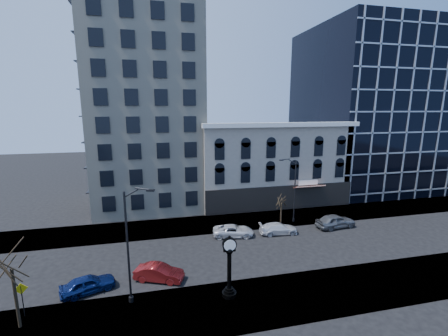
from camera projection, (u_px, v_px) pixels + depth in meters
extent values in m
plane|color=black|center=(214.00, 255.00, 29.90)|extent=(160.00, 160.00, 0.00)
cube|color=gray|center=(201.00, 225.00, 37.53)|extent=(160.00, 6.00, 0.12)
cube|color=gray|center=(234.00, 305.00, 22.25)|extent=(160.00, 6.00, 0.12)
cube|color=beige|center=(146.00, 76.00, 42.99)|extent=(15.00, 15.00, 38.00)
cube|color=#A89B8A|center=(269.00, 163.00, 46.65)|extent=(22.00, 10.00, 12.00)
cube|color=white|center=(285.00, 125.00, 40.46)|extent=(22.60, 0.80, 0.60)
cube|color=black|center=(281.00, 198.00, 42.65)|extent=(22.00, 0.30, 3.60)
cube|color=maroon|center=(309.00, 187.00, 42.69)|extent=(4.50, 1.18, 0.55)
cube|color=black|center=(364.00, 110.00, 54.25)|extent=(20.00, 20.00, 28.00)
cylinder|color=black|center=(229.00, 294.00, 23.20)|extent=(1.13, 1.13, 0.31)
cylinder|color=black|center=(229.00, 291.00, 23.15)|extent=(0.82, 0.82, 0.21)
cylinder|color=black|center=(229.00, 289.00, 23.11)|extent=(0.62, 0.62, 0.16)
cylinder|color=black|center=(229.00, 270.00, 22.80)|extent=(0.33, 0.33, 2.98)
sphere|color=black|center=(229.00, 251.00, 22.49)|extent=(0.58, 0.58, 0.58)
cube|color=black|center=(229.00, 250.00, 22.47)|extent=(0.94, 0.28, 0.26)
cylinder|color=black|center=(229.00, 244.00, 22.39)|extent=(1.09, 0.39, 1.07)
cylinder|color=white|center=(230.00, 245.00, 22.22)|extent=(0.90, 0.07, 0.90)
cylinder|color=white|center=(229.00, 243.00, 22.56)|extent=(0.90, 0.07, 0.90)
sphere|color=black|center=(229.00, 237.00, 22.27)|extent=(0.21, 0.21, 0.21)
cylinder|color=black|center=(128.00, 249.00, 21.66)|extent=(0.16, 0.16, 8.57)
cylinder|color=black|center=(131.00, 299.00, 22.46)|extent=(0.36, 0.36, 0.40)
cube|color=black|center=(150.00, 190.00, 20.63)|extent=(0.59, 0.38, 0.14)
cylinder|color=black|center=(295.00, 192.00, 37.72)|extent=(0.15, 0.15, 7.89)
cylinder|color=black|center=(293.00, 220.00, 38.46)|extent=(0.33, 0.33, 0.37)
cube|color=black|center=(283.00, 160.00, 36.70)|extent=(0.52, 0.25, 0.13)
cylinder|color=#322719|center=(16.00, 298.00, 19.50)|extent=(0.20, 0.20, 4.22)
cylinder|color=#322719|center=(281.00, 213.00, 37.98)|extent=(0.20, 0.20, 2.51)
cylinder|color=black|center=(23.00, 301.00, 20.70)|extent=(0.06, 0.06, 2.34)
cube|color=yellow|center=(21.00, 289.00, 20.51)|extent=(0.81, 0.27, 0.83)
imported|color=#0C194C|center=(88.00, 284.00, 23.74)|extent=(4.42, 2.98, 1.40)
imported|color=maroon|center=(159.00, 273.00, 25.38)|extent=(4.39, 2.90, 1.37)
imported|color=silver|center=(233.00, 231.00, 34.18)|extent=(4.95, 2.93, 1.29)
imported|color=silver|center=(279.00, 228.00, 34.82)|extent=(4.58, 2.15, 1.29)
imported|color=#595B60|center=(335.00, 221.00, 36.60)|extent=(5.08, 2.45, 1.67)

